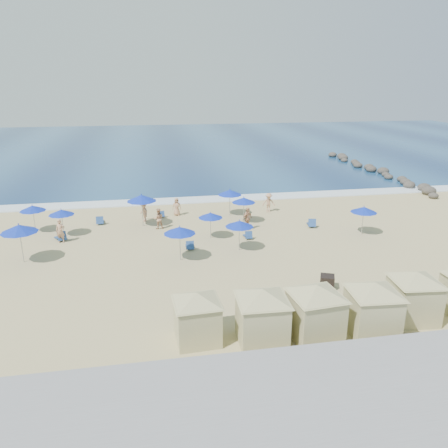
% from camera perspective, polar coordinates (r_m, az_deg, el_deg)
% --- Properties ---
extents(ground, '(160.00, 160.00, 0.00)m').
position_cam_1_polar(ground, '(29.23, 0.70, -4.64)').
color(ground, tan).
rests_on(ground, ground).
extents(ocean, '(160.00, 80.00, 0.06)m').
position_cam_1_polar(ocean, '(82.39, -6.65, 10.17)').
color(ocean, navy).
rests_on(ocean, ground).
extents(surf_line, '(160.00, 2.50, 0.08)m').
position_cam_1_polar(surf_line, '(43.75, -3.14, 3.19)').
color(surf_line, white).
rests_on(surf_line, ground).
extents(seawall, '(160.00, 6.10, 1.22)m').
position_cam_1_polar(seawall, '(17.56, 9.56, -19.61)').
color(seawall, gray).
rests_on(seawall, ground).
extents(rock_jetty, '(2.56, 26.66, 0.96)m').
position_cam_1_polar(rock_jetty, '(60.05, 19.15, 6.65)').
color(rock_jetty, '#302C28').
rests_on(rock_jetty, ground).
extents(trash_bin, '(1.02, 1.02, 0.78)m').
position_cam_1_polar(trash_bin, '(25.87, 13.32, -7.38)').
color(trash_bin, black).
rests_on(trash_bin, ground).
extents(cabana_0, '(4.22, 4.22, 2.65)m').
position_cam_1_polar(cabana_0, '(20.03, -3.54, -11.22)').
color(cabana_0, tan).
rests_on(cabana_0, ground).
extents(cabana_1, '(4.63, 4.63, 2.91)m').
position_cam_1_polar(cabana_1, '(19.90, 5.03, -10.99)').
color(cabana_1, tan).
rests_on(cabana_1, ground).
extents(cabana_2, '(4.63, 4.63, 2.92)m').
position_cam_1_polar(cabana_2, '(20.59, 11.89, -10.26)').
color(cabana_2, tan).
rests_on(cabana_2, ground).
extents(cabana_3, '(4.59, 4.59, 2.88)m').
position_cam_1_polar(cabana_3, '(21.58, 18.93, -9.57)').
color(cabana_3, tan).
rests_on(cabana_3, ground).
extents(cabana_4, '(4.50, 4.50, 2.83)m').
position_cam_1_polar(cabana_4, '(23.53, 23.66, -7.85)').
color(cabana_4, tan).
rests_on(cabana_4, ground).
extents(umbrella_0, '(1.97, 1.97, 2.25)m').
position_cam_1_polar(umbrella_0, '(36.98, -23.73, 1.90)').
color(umbrella_0, '#A5A8AD').
rests_on(umbrella_0, ground).
extents(umbrella_1, '(2.36, 2.36, 2.69)m').
position_cam_1_polar(umbrella_1, '(30.92, -25.21, -0.54)').
color(umbrella_1, '#A5A8AD').
rests_on(umbrella_1, ground).
extents(umbrella_2, '(1.91, 1.91, 2.18)m').
position_cam_1_polar(umbrella_2, '(35.25, -20.49, 1.46)').
color(umbrella_2, '#A5A8AD').
rests_on(umbrella_2, ground).
extents(umbrella_3, '(2.40, 2.40, 2.73)m').
position_cam_1_polar(umbrella_3, '(35.83, -10.72, 3.36)').
color(umbrella_3, '#A5A8AD').
rests_on(umbrella_3, ground).
extents(umbrella_4, '(1.83, 1.83, 2.09)m').
position_cam_1_polar(umbrella_4, '(32.55, -1.77, 1.15)').
color(umbrella_4, '#A5A8AD').
rests_on(umbrella_4, ground).
extents(umbrella_5, '(2.12, 2.12, 2.41)m').
position_cam_1_polar(umbrella_5, '(28.56, -5.82, -0.81)').
color(umbrella_5, '#A5A8AD').
rests_on(umbrella_5, ground).
extents(umbrella_6, '(2.11, 2.11, 2.40)m').
position_cam_1_polar(umbrella_6, '(38.21, 0.76, 4.16)').
color(umbrella_6, '#A5A8AD').
rests_on(umbrella_6, ground).
extents(umbrella_7, '(1.98, 1.98, 2.26)m').
position_cam_1_polar(umbrella_7, '(30.14, 2.03, 0.04)').
color(umbrella_7, '#A5A8AD').
rests_on(umbrella_7, ground).
extents(umbrella_8, '(1.98, 1.98, 2.25)m').
position_cam_1_polar(umbrella_8, '(36.24, 2.59, 3.15)').
color(umbrella_8, '#A5A8AD').
rests_on(umbrella_8, ground).
extents(umbrella_9, '(2.02, 2.02, 2.30)m').
position_cam_1_polar(umbrella_9, '(35.00, 17.80, 1.80)').
color(umbrella_9, '#A5A8AD').
rests_on(umbrella_9, ground).
extents(beach_chair_0, '(1.15, 1.54, 0.77)m').
position_cam_1_polar(beach_chair_0, '(34.79, -20.55, -1.57)').
color(beach_chair_0, navy).
rests_on(beach_chair_0, ground).
extents(beach_chair_1, '(0.66, 1.35, 0.73)m').
position_cam_1_polar(beach_chair_1, '(37.78, -15.89, 0.40)').
color(beach_chair_1, navy).
rests_on(beach_chair_1, ground).
extents(beach_chair_2, '(0.60, 1.16, 0.61)m').
position_cam_1_polar(beach_chair_2, '(38.56, -8.21, 1.22)').
color(beach_chair_2, navy).
rests_on(beach_chair_2, ground).
extents(beach_chair_3, '(0.61, 1.28, 0.70)m').
position_cam_1_polar(beach_chair_3, '(31.03, -4.49, -2.83)').
color(beach_chair_3, navy).
rests_on(beach_chair_3, ground).
extents(beach_chair_4, '(0.56, 1.21, 0.66)m').
position_cam_1_polar(beach_chair_4, '(33.05, 3.14, -1.49)').
color(beach_chair_4, navy).
rests_on(beach_chair_4, ground).
extents(beach_chair_5, '(0.94, 1.49, 0.76)m').
position_cam_1_polar(beach_chair_5, '(36.35, 11.36, 0.07)').
color(beach_chair_5, navy).
rests_on(beach_chair_5, ground).
extents(beachgoer_0, '(0.72, 0.55, 1.77)m').
position_cam_1_polar(beachgoer_0, '(34.12, -20.60, -0.86)').
color(beachgoer_0, tan).
rests_on(beachgoer_0, ground).
extents(beachgoer_1, '(0.85, 0.69, 1.68)m').
position_cam_1_polar(beachgoer_1, '(35.37, -8.58, 0.70)').
color(beachgoer_1, tan).
rests_on(beachgoer_1, ground).
extents(beachgoer_2, '(1.12, 1.01, 1.83)m').
position_cam_1_polar(beachgoer_2, '(34.76, 3.07, 0.71)').
color(beachgoer_2, tan).
rests_on(beachgoer_2, ground).
extents(beachgoer_3, '(1.20, 0.78, 1.75)m').
position_cam_1_polar(beachgoer_3, '(39.70, 5.85, 2.80)').
color(beachgoer_3, tan).
rests_on(beachgoer_3, ground).
extents(beachgoer_4, '(0.81, 0.56, 1.59)m').
position_cam_1_polar(beachgoer_4, '(38.70, -6.21, 2.26)').
color(beachgoer_4, tan).
rests_on(beachgoer_4, ground).
extents(beachgoer_5, '(1.05, 1.28, 1.72)m').
position_cam_1_polar(beachgoer_5, '(37.37, -10.44, 1.59)').
color(beachgoer_5, tan).
rests_on(beachgoer_5, ground).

